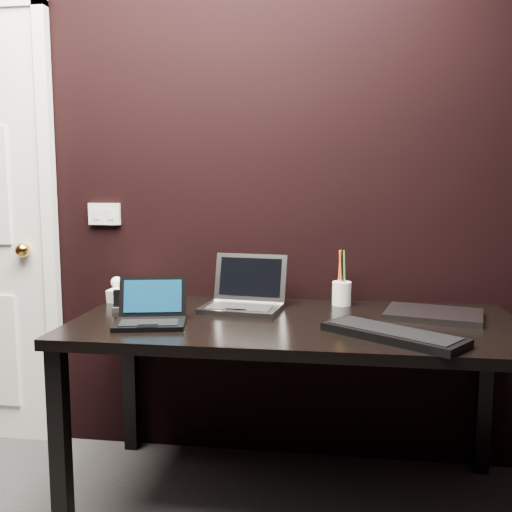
# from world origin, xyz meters

# --- Properties ---
(wall_back) EXTENTS (4.00, 0.00, 4.00)m
(wall_back) POSITION_xyz_m (0.00, 1.80, 1.30)
(wall_back) COLOR black
(wall_back) RESTS_ON ground
(wall_switch) EXTENTS (0.15, 0.02, 0.10)m
(wall_switch) POSITION_xyz_m (-0.62, 1.79, 1.12)
(wall_switch) COLOR silver
(wall_switch) RESTS_ON wall_back
(desk) EXTENTS (1.70, 0.80, 0.74)m
(desk) POSITION_xyz_m (0.30, 1.40, 0.66)
(desk) COLOR black
(desk) RESTS_ON ground
(netbook) EXTENTS (0.30, 0.28, 0.16)m
(netbook) POSITION_xyz_m (-0.23, 1.26, 0.77)
(netbook) COLOR black
(netbook) RESTS_ON desk
(silver_laptop) EXTENTS (0.35, 0.32, 0.22)m
(silver_laptop) POSITION_xyz_m (0.08, 1.56, 0.78)
(silver_laptop) COLOR gray
(silver_laptop) RESTS_ON desk
(ext_keyboard) EXTENTS (0.49, 0.42, 0.03)m
(ext_keyboard) POSITION_xyz_m (0.65, 1.19, 0.76)
(ext_keyboard) COLOR black
(ext_keyboard) RESTS_ON desk
(closed_laptop) EXTENTS (0.41, 0.34, 0.02)m
(closed_laptop) POSITION_xyz_m (0.84, 1.52, 0.75)
(closed_laptop) COLOR #95959A
(closed_laptop) RESTS_ON desk
(desk_phone) EXTENTS (0.24, 0.22, 0.12)m
(desk_phone) POSITION_xyz_m (-0.43, 1.65, 0.78)
(desk_phone) COLOR white
(desk_phone) RESTS_ON desk
(mobile_phone) EXTENTS (0.06, 0.05, 0.09)m
(mobile_phone) POSITION_xyz_m (-0.43, 1.45, 0.77)
(mobile_phone) COLOR black
(mobile_phone) RESTS_ON desk
(pen_cup) EXTENTS (0.09, 0.09, 0.24)m
(pen_cup) POSITION_xyz_m (0.48, 1.70, 0.80)
(pen_cup) COLOR white
(pen_cup) RESTS_ON desk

